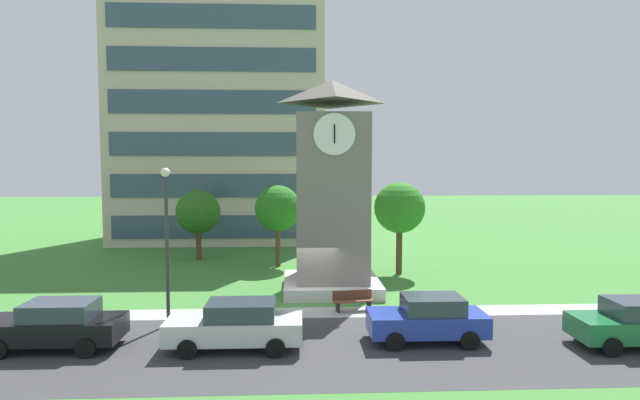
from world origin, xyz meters
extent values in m
plane|color=#3D7A33|center=(0.00, 0.00, 0.00)|extent=(160.00, 160.00, 0.00)
cube|color=#38383A|center=(0.00, -6.02, 0.00)|extent=(120.00, 7.20, 0.01)
cube|color=#9E9E99|center=(0.00, -1.62, 0.00)|extent=(120.00, 1.60, 0.01)
cube|color=beige|center=(-7.03, 21.64, 11.20)|extent=(17.11, 10.41, 22.40)
cube|color=#384C60|center=(-7.03, 16.38, 1.60)|extent=(15.74, 0.10, 1.80)
cube|color=#384C60|center=(-7.03, 16.38, 4.80)|extent=(15.74, 0.10, 1.80)
cube|color=#384C60|center=(-7.03, 16.38, 8.00)|extent=(15.74, 0.10, 1.80)
cube|color=#384C60|center=(-7.03, 16.38, 11.20)|extent=(15.74, 0.10, 1.80)
cube|color=#384C60|center=(-7.03, 16.38, 14.40)|extent=(15.74, 0.10, 1.80)
cube|color=#384C60|center=(-7.03, 16.38, 17.60)|extent=(15.74, 0.10, 1.80)
cube|color=slate|center=(1.08, 2.29, 4.47)|extent=(3.56, 3.56, 8.94)
cube|color=beige|center=(1.08, 2.29, 0.30)|extent=(4.80, 4.80, 0.60)
pyramid|color=#5D5751|center=(1.08, 2.29, 10.09)|extent=(3.91, 3.91, 1.15)
cylinder|color=white|center=(1.08, 0.45, 7.87)|extent=(1.96, 0.12, 1.96)
cylinder|color=white|center=(2.92, 2.29, 7.87)|extent=(0.12, 1.96, 1.96)
cube|color=black|center=(1.08, 0.38, 8.04)|extent=(0.05, 0.09, 0.59)
cube|color=black|center=(1.08, 0.37, 7.87)|extent=(0.06, 0.05, 0.88)
cube|color=brown|center=(1.80, -1.45, 0.45)|extent=(1.86, 0.79, 0.06)
cube|color=brown|center=(1.76, -1.23, 0.68)|extent=(1.78, 0.37, 0.40)
cube|color=black|center=(1.09, -1.57, 0.23)|extent=(0.15, 0.44, 0.45)
cube|color=black|center=(2.51, -1.32, 0.23)|extent=(0.15, 0.44, 0.45)
cylinder|color=#333338|center=(-5.87, -3.10, 2.98)|extent=(0.14, 0.14, 5.97)
sphere|color=#F2EFCC|center=(-5.87, -3.10, 6.15)|extent=(0.36, 0.36, 0.36)
cylinder|color=#513823|center=(5.33, 6.10, 1.44)|extent=(0.36, 0.36, 2.88)
sphere|color=#2C7A20|center=(5.33, 6.10, 3.92)|extent=(2.98, 2.98, 2.98)
cylinder|color=#513823|center=(-7.30, 11.18, 1.11)|extent=(0.36, 0.36, 2.22)
sphere|color=#265C1A|center=(-7.30, 11.18, 3.26)|extent=(2.97, 2.97, 2.97)
cylinder|color=#513823|center=(-1.87, 8.64, 1.34)|extent=(0.31, 0.31, 2.69)
sphere|color=#256A1D|center=(-1.87, 8.64, 3.70)|extent=(2.89, 2.89, 2.89)
cube|color=black|center=(-9.21, -5.62, 0.71)|extent=(4.65, 1.88, 0.76)
cube|color=#2D3842|center=(-8.98, -5.62, 1.39)|extent=(2.33, 1.65, 0.60)
cylinder|color=black|center=(-10.64, -4.70, 0.33)|extent=(0.66, 0.22, 0.66)
cylinder|color=black|center=(-7.78, -6.54, 0.33)|extent=(0.66, 0.22, 0.66)
cylinder|color=black|center=(-7.77, -4.72, 0.33)|extent=(0.66, 0.22, 0.66)
cube|color=silver|center=(-2.89, -5.92, 0.71)|extent=(4.74, 1.82, 0.76)
cube|color=#2D3842|center=(-2.65, -5.92, 1.39)|extent=(2.37, 1.59, 0.60)
cylinder|color=black|center=(-4.36, -6.79, 0.33)|extent=(0.66, 0.22, 0.66)
cylinder|color=black|center=(-4.35, -5.04, 0.33)|extent=(0.66, 0.22, 0.66)
cylinder|color=black|center=(-1.43, -6.81, 0.33)|extent=(0.66, 0.22, 0.66)
cylinder|color=black|center=(-1.42, -5.05, 0.33)|extent=(0.66, 0.22, 0.66)
cube|color=#23389E|center=(4.01, -5.51, 0.71)|extent=(4.25, 1.82, 0.76)
cube|color=#2D3842|center=(4.23, -5.52, 1.39)|extent=(2.13, 1.59, 0.60)
cylinder|color=black|center=(2.70, -6.39, 0.33)|extent=(0.66, 0.22, 0.66)
cylinder|color=black|center=(2.71, -4.63, 0.33)|extent=(0.66, 0.22, 0.66)
cylinder|color=black|center=(5.32, -6.40, 0.33)|extent=(0.66, 0.22, 0.66)
cylinder|color=black|center=(5.33, -4.64, 0.33)|extent=(0.66, 0.22, 0.66)
cube|color=#1E6B38|center=(11.19, -6.38, 0.71)|extent=(4.18, 1.84, 0.76)
cube|color=#2D3842|center=(11.40, -6.38, 1.39)|extent=(2.10, 1.61, 0.60)
cylinder|color=black|center=(9.89, -7.26, 0.33)|extent=(0.66, 0.22, 0.66)
cylinder|color=black|center=(9.90, -5.49, 0.33)|extent=(0.66, 0.22, 0.66)
camera|label=1|loc=(-0.73, -23.77, 6.49)|focal=29.03mm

